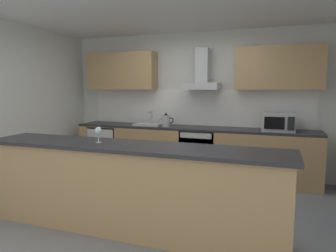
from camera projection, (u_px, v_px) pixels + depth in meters
name	position (u px, v px, depth m)	size (l,w,h in m)	color
ground	(159.00, 208.00, 4.07)	(5.88, 4.76, 0.02)	gray
ceiling	(158.00, 4.00, 3.75)	(5.88, 4.76, 0.02)	white
wall_back	(196.00, 104.00, 5.73)	(5.88, 0.12, 2.60)	silver
wall_left	(9.00, 107.00, 4.74)	(0.12, 4.76, 2.60)	silver
backsplash_tile	(195.00, 107.00, 5.67)	(4.15, 0.02, 0.66)	white
counter_back	(190.00, 152.00, 5.47)	(4.30, 0.60, 0.90)	tan
counter_island	(129.00, 188.00, 3.35)	(3.44, 0.64, 0.98)	tan
upper_cabinets	(193.00, 70.00, 5.44)	(4.24, 0.32, 0.70)	tan
oven	(199.00, 152.00, 5.39)	(0.60, 0.62, 0.80)	slate
refrigerator	(108.00, 147.00, 6.01)	(0.58, 0.60, 0.85)	white
microwave	(278.00, 122.00, 4.86)	(0.50, 0.38, 0.30)	#B7BABC
sink	(149.00, 124.00, 5.67)	(0.50, 0.40, 0.26)	silver
kettle	(166.00, 121.00, 5.50)	(0.29, 0.15, 0.24)	#B7BABC
range_hood	(202.00, 77.00, 5.35)	(0.62, 0.45, 0.72)	#B7BABC
wine_glass	(98.00, 132.00, 3.40)	(0.08, 0.08, 0.18)	silver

